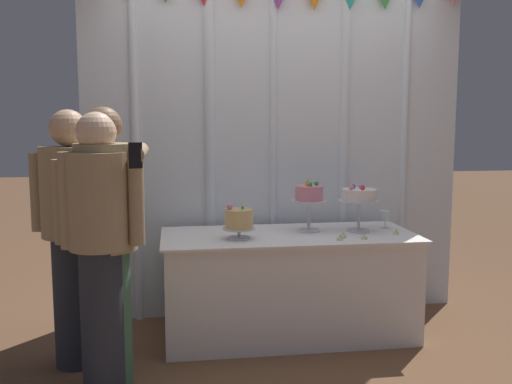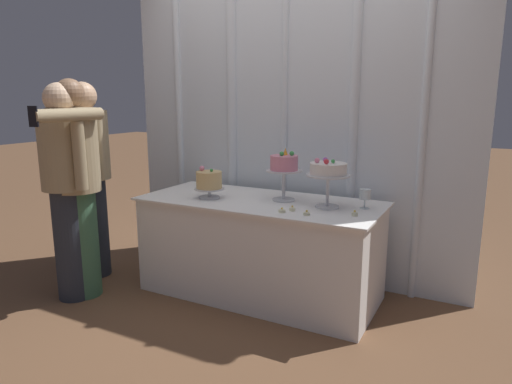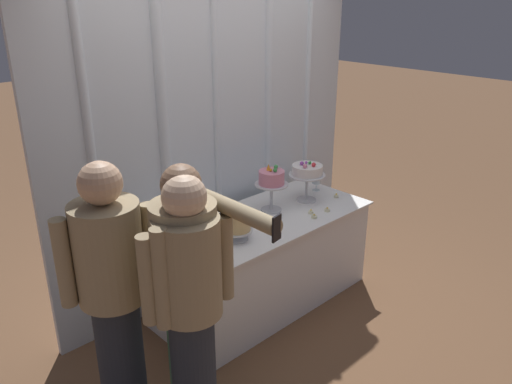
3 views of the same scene
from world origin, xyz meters
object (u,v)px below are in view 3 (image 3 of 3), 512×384
cake_table (263,261)px  cake_display_rightmost (307,172)px  cake_display_leftmost (237,223)px  tealight_near_right (327,210)px  tealight_far_right (336,196)px  wine_glass (317,180)px  guest_girl_blue_dress (188,296)px  guest_man_dark_suit (113,291)px  guest_man_pink_jacket (190,307)px  cake_display_center (272,180)px  tealight_near_left (311,212)px  tealight_far_left (314,217)px

cake_table → cake_display_rightmost: 0.79m
cake_display_leftmost → tealight_near_right: bearing=-9.0°
cake_table → tealight_far_right: (0.73, -0.12, 0.37)m
wine_glass → tealight_near_right: wine_glass is taller
tealight_far_right → guest_girl_blue_dress: 1.96m
wine_glass → tealight_far_right: size_ratio=3.36×
tealight_far_right → guest_girl_blue_dress: bearing=-164.9°
cake_table → guest_man_dark_suit: bearing=-168.1°
cake_display_rightmost → guest_man_pink_jacket: size_ratio=0.22×
tealight_near_right → guest_man_pink_jacket: bearing=-165.0°
cake_display_center → tealight_near_left: size_ratio=9.55×
cake_display_center → guest_man_dark_suit: guest_man_dark_suit is taller
cake_display_leftmost → tealight_near_right: cake_display_leftmost is taller
tealight_far_left → tealight_near_left: (0.04, 0.07, 0.00)m
tealight_near_left → guest_man_pink_jacket: 1.61m
cake_display_rightmost → guest_man_pink_jacket: guest_man_pink_jacket is taller
guest_girl_blue_dress → tealight_near_left: bearing=16.6°
guest_man_pink_jacket → wine_glass: bearing=22.2°
cake_table → guest_man_pink_jacket: size_ratio=1.13×
cake_table → guest_man_pink_jacket: 1.46m
guest_girl_blue_dress → guest_man_pink_jacket: (-0.03, -0.06, -0.02)m
guest_man_pink_jacket → cake_table: bearing=30.0°
cake_display_leftmost → tealight_far_right: cake_display_leftmost is taller
tealight_near_left → guest_girl_blue_dress: 1.56m
guest_man_dark_suit → guest_man_pink_jacket: bearing=-61.5°
guest_man_pink_jacket → tealight_near_left: bearing=18.2°
cake_table → guest_girl_blue_dress: 1.41m
tealight_near_right → tealight_far_right: (0.27, 0.13, 0.00)m
cake_display_rightmost → guest_girl_blue_dress: (-1.66, -0.64, -0.10)m
tealight_far_right → cake_display_rightmost: bearing=150.0°
tealight_near_right → guest_man_dark_suit: size_ratio=0.03×
tealight_near_left → tealight_near_right: 0.14m
cake_display_rightmost → tealight_far_right: 0.35m
wine_glass → tealight_near_left: wine_glass is taller
cake_table → wine_glass: bearing=7.8°
guest_man_pink_jacket → cake_display_center: bearing=29.3°
cake_table → guest_man_pink_jacket: guest_man_pink_jacket is taller
cake_display_rightmost → cake_display_leftmost: bearing=-171.8°
wine_glass → guest_girl_blue_dress: guest_girl_blue_dress is taller
cake_display_leftmost → tealight_far_right: 1.10m
tealight_near_left → cake_display_leftmost: bearing=174.2°
cake_display_rightmost → tealight_far_left: 0.41m
cake_display_leftmost → cake_display_center: 0.57m
tealight_near_left → guest_man_dark_suit: guest_man_dark_suit is taller
tealight_far_left → guest_man_dark_suit: bearing=-178.5°
cake_display_center → guest_girl_blue_dress: size_ratio=0.24×
tealight_near_left → tealight_near_right: tealight_near_left is taller
cake_display_rightmost → tealight_near_left: cake_display_rightmost is taller
cake_display_leftmost → cake_display_rightmost: size_ratio=0.70×
guest_girl_blue_dress → guest_man_pink_jacket: size_ratio=1.02×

